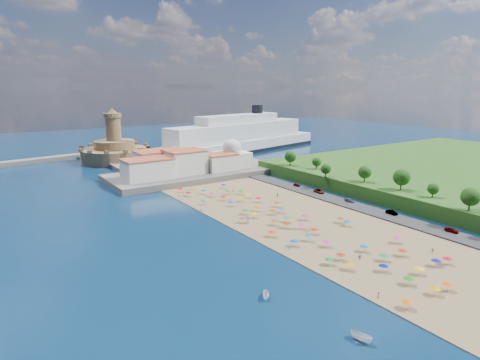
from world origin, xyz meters
TOP-DOWN VIEW (x-y plane):
  - ground at (0.00, 0.00)m, footprint 700.00×700.00m
  - terrace at (10.00, 73.00)m, footprint 90.00×36.00m
  - jetty at (-12.00, 108.00)m, footprint 18.00×70.00m
  - waterfront_buildings at (-3.05, 73.64)m, footprint 57.00×29.00m
  - domed_building at (30.00, 71.00)m, footprint 16.00×16.00m
  - fortress at (-12.00, 138.00)m, footprint 40.00×40.00m
  - cruise_ship at (70.63, 124.88)m, footprint 148.09×52.23m
  - beach_parasols at (-1.14, -10.87)m, footprint 31.94×115.35m
  - beachgoers at (-1.94, -0.00)m, footprint 37.65×97.82m
  - moored_boats at (-32.67, -57.19)m, footprint 7.83×25.71m
  - parked_cars at (36.00, -6.36)m, footprint 2.90×75.40m
  - hillside_trees at (48.41, -5.87)m, footprint 13.85×107.02m

SIDE VIEW (x-z plane):
  - ground at x=0.00m, z-range 0.00..0.00m
  - moored_boats at x=-32.67m, z-range -0.05..1.60m
  - beachgoers at x=-1.94m, z-range 0.19..2.06m
  - jetty at x=-12.00m, z-range 0.00..2.40m
  - parked_cars at x=36.00m, z-range 0.66..2.11m
  - terrace at x=10.00m, z-range 0.00..3.00m
  - beach_parasols at x=-1.14m, z-range 1.05..3.25m
  - fortress at x=-12.00m, z-range -9.52..22.88m
  - waterfront_buildings at x=-3.05m, z-range 2.38..13.38m
  - domed_building at x=30.00m, z-range 1.47..16.47m
  - cruise_ship at x=70.63m, z-range -6.54..25.53m
  - hillside_trees at x=48.41m, z-range 6.18..14.40m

